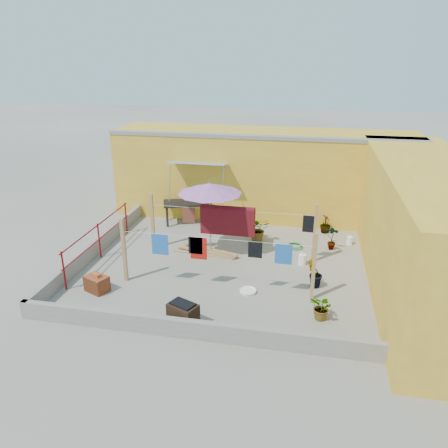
{
  "coord_description": "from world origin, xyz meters",
  "views": [
    {
      "loc": [
        2.24,
        -11.28,
        5.79
      ],
      "look_at": [
        -0.11,
        0.3,
        1.19
      ],
      "focal_mm": 35.0,
      "sensor_mm": 36.0,
      "label": 1
    }
  ],
  "objects_px": {
    "brick_stack": "(97,283)",
    "green_hose": "(295,246)",
    "patio_umbrella": "(210,189)",
    "water_jug_b": "(350,241)",
    "water_jug_a": "(302,259)",
    "white_basin": "(248,291)",
    "plant_back_a": "(258,229)",
    "brazier": "(183,314)",
    "outdoor_table": "(187,204)"
  },
  "relations": [
    {
      "from": "patio_umbrella",
      "to": "outdoor_table",
      "type": "xyz_separation_m",
      "value": [
        -1.43,
        2.41,
        -1.36
      ]
    },
    {
      "from": "green_hose",
      "to": "plant_back_a",
      "type": "height_order",
      "value": "plant_back_a"
    },
    {
      "from": "patio_umbrella",
      "to": "white_basin",
      "type": "bearing_deg",
      "value": -55.33
    },
    {
      "from": "outdoor_table",
      "to": "water_jug_b",
      "type": "relative_size",
      "value": 6.08
    },
    {
      "from": "patio_umbrella",
      "to": "water_jug_a",
      "type": "height_order",
      "value": "patio_umbrella"
    },
    {
      "from": "brick_stack",
      "to": "water_jug_b",
      "type": "relative_size",
      "value": 2.26
    },
    {
      "from": "plant_back_a",
      "to": "green_hose",
      "type": "bearing_deg",
      "value": -15.21
    },
    {
      "from": "water_jug_b",
      "to": "water_jug_a",
      "type": "bearing_deg",
      "value": -129.6
    },
    {
      "from": "patio_umbrella",
      "to": "green_hose",
      "type": "height_order",
      "value": "patio_umbrella"
    },
    {
      "from": "outdoor_table",
      "to": "water_jug_b",
      "type": "xyz_separation_m",
      "value": [
        5.73,
        -0.89,
        -0.58
      ]
    },
    {
      "from": "white_basin",
      "to": "plant_back_a",
      "type": "xyz_separation_m",
      "value": [
        -0.18,
        3.46,
        0.36
      ]
    },
    {
      "from": "plant_back_a",
      "to": "water_jug_b",
      "type": "bearing_deg",
      "value": 4.7
    },
    {
      "from": "patio_umbrella",
      "to": "white_basin",
      "type": "relative_size",
      "value": 5.16
    },
    {
      "from": "water_jug_a",
      "to": "plant_back_a",
      "type": "height_order",
      "value": "plant_back_a"
    },
    {
      "from": "brazier",
      "to": "water_jug_b",
      "type": "relative_size",
      "value": 2.49
    },
    {
      "from": "plant_back_a",
      "to": "brazier",
      "type": "bearing_deg",
      "value": -101.37
    },
    {
      "from": "white_basin",
      "to": "plant_back_a",
      "type": "relative_size",
      "value": 0.57
    },
    {
      "from": "brazier",
      "to": "green_hose",
      "type": "distance_m",
      "value": 5.39
    },
    {
      "from": "brick_stack",
      "to": "green_hose",
      "type": "bearing_deg",
      "value": 37.83
    },
    {
      "from": "brick_stack",
      "to": "water_jug_b",
      "type": "bearing_deg",
      "value": 33.46
    },
    {
      "from": "brazier",
      "to": "plant_back_a",
      "type": "distance_m",
      "value": 5.32
    },
    {
      "from": "white_basin",
      "to": "water_jug_a",
      "type": "relative_size",
      "value": 1.23
    },
    {
      "from": "brazier",
      "to": "plant_back_a",
      "type": "height_order",
      "value": "plant_back_a"
    },
    {
      "from": "brazier",
      "to": "water_jug_b",
      "type": "xyz_separation_m",
      "value": [
        4.02,
        5.46,
        -0.15
      ]
    },
    {
      "from": "water_jug_a",
      "to": "patio_umbrella",
      "type": "bearing_deg",
      "value": 174.89
    },
    {
      "from": "brick_stack",
      "to": "green_hose",
      "type": "distance_m",
      "value": 6.25
    },
    {
      "from": "brick_stack",
      "to": "plant_back_a",
      "type": "relative_size",
      "value": 0.88
    },
    {
      "from": "outdoor_table",
      "to": "white_basin",
      "type": "relative_size",
      "value": 4.2
    },
    {
      "from": "water_jug_b",
      "to": "green_hose",
      "type": "xyz_separation_m",
      "value": [
        -1.74,
        -0.58,
        -0.1
      ]
    },
    {
      "from": "water_jug_a",
      "to": "plant_back_a",
      "type": "distance_m",
      "value": 2.16
    },
    {
      "from": "brazier",
      "to": "water_jug_a",
      "type": "xyz_separation_m",
      "value": [
        2.56,
        3.69,
        -0.12
      ]
    },
    {
      "from": "water_jug_a",
      "to": "green_hose",
      "type": "relative_size",
      "value": 0.68
    },
    {
      "from": "white_basin",
      "to": "water_jug_b",
      "type": "relative_size",
      "value": 1.45
    },
    {
      "from": "water_jug_b",
      "to": "outdoor_table",
      "type": "bearing_deg",
      "value": 171.13
    },
    {
      "from": "green_hose",
      "to": "brazier",
      "type": "bearing_deg",
      "value": -115.04
    },
    {
      "from": "patio_umbrella",
      "to": "brazier",
      "type": "xyz_separation_m",
      "value": [
        0.28,
        -3.94,
        -1.8
      ]
    },
    {
      "from": "water_jug_a",
      "to": "water_jug_b",
      "type": "relative_size",
      "value": 1.18
    },
    {
      "from": "brazier",
      "to": "plant_back_a",
      "type": "bearing_deg",
      "value": 78.63
    },
    {
      "from": "water_jug_a",
      "to": "brazier",
      "type": "bearing_deg",
      "value": -124.72
    },
    {
      "from": "patio_umbrella",
      "to": "brick_stack",
      "type": "relative_size",
      "value": 3.31
    },
    {
      "from": "patio_umbrella",
      "to": "brazier",
      "type": "bearing_deg",
      "value": -85.97
    },
    {
      "from": "brazier",
      "to": "water_jug_a",
      "type": "bearing_deg",
      "value": 55.28
    },
    {
      "from": "brazier",
      "to": "water_jug_b",
      "type": "distance_m",
      "value": 6.78
    },
    {
      "from": "plant_back_a",
      "to": "patio_umbrella",
      "type": "bearing_deg",
      "value": -136.2
    },
    {
      "from": "water_jug_b",
      "to": "plant_back_a",
      "type": "bearing_deg",
      "value": -175.3
    },
    {
      "from": "white_basin",
      "to": "water_jug_a",
      "type": "height_order",
      "value": "water_jug_a"
    },
    {
      "from": "water_jug_b",
      "to": "plant_back_a",
      "type": "relative_size",
      "value": 0.39
    },
    {
      "from": "patio_umbrella",
      "to": "brazier",
      "type": "height_order",
      "value": "patio_umbrella"
    },
    {
      "from": "brazier",
      "to": "water_jug_b",
      "type": "height_order",
      "value": "brazier"
    },
    {
      "from": "water_jug_a",
      "to": "green_hose",
      "type": "distance_m",
      "value": 1.23
    }
  ]
}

